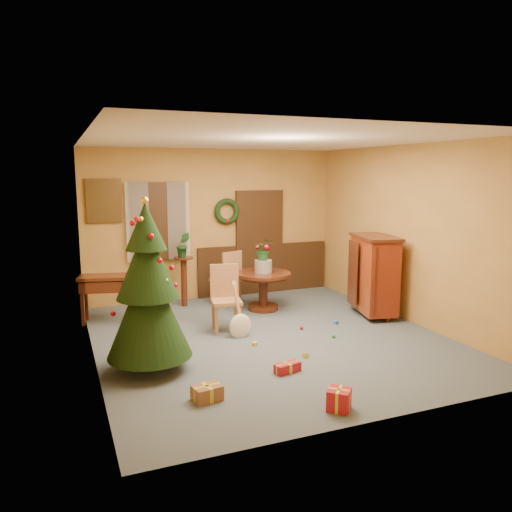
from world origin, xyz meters
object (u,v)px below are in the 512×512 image
dining_table (263,284)px  chair_near (226,295)px  writing_desk (107,287)px  sideboard (374,273)px  christmas_tree (148,290)px

dining_table → chair_near: bearing=-139.6°
writing_desk → chair_near: bearing=-33.8°
chair_near → sideboard: (2.63, -0.18, 0.19)m
christmas_tree → chair_near: bearing=40.8°
christmas_tree → sideboard: christmas_tree is taller
writing_desk → dining_table: bearing=-5.8°
dining_table → sideboard: bearing=-32.0°
dining_table → writing_desk: writing_desk is taller
chair_near → christmas_tree: size_ratio=0.48×
christmas_tree → dining_table: bearing=40.6°
writing_desk → sideboard: sideboard is taller
writing_desk → christmas_tree: bearing=-83.3°
dining_table → writing_desk: size_ratio=1.04×
chair_near → writing_desk: size_ratio=1.07×
christmas_tree → sideboard: size_ratio=1.55×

